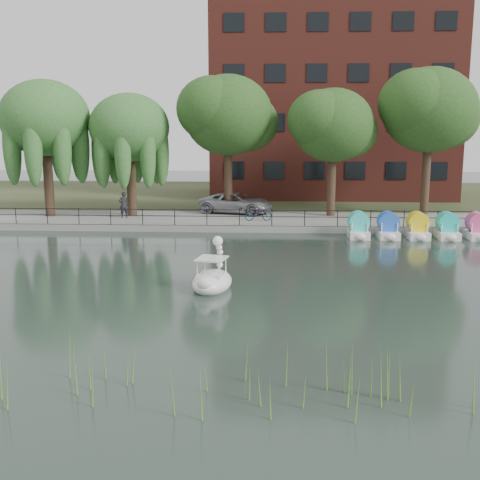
# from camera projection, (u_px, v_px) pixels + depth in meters

# --- Properties ---
(ground_plane) EXTENTS (120.00, 120.00, 0.00)m
(ground_plane) POSITION_uv_depth(u_px,v_px,m) (223.00, 291.00, 24.05)
(ground_plane) COLOR #394A40
(promenade) EXTENTS (40.00, 6.00, 0.40)m
(promenade) POSITION_uv_depth(u_px,v_px,m) (241.00, 221.00, 39.69)
(promenade) COLOR gray
(promenade) RESTS_ON ground_plane
(kerb) EXTENTS (40.00, 0.25, 0.40)m
(kerb) POSITION_uv_depth(u_px,v_px,m) (239.00, 229.00, 36.80)
(kerb) COLOR gray
(kerb) RESTS_ON ground_plane
(land_strip) EXTENTS (60.00, 22.00, 0.36)m
(land_strip) POSITION_uv_depth(u_px,v_px,m) (249.00, 196.00, 53.42)
(land_strip) COLOR #47512D
(land_strip) RESTS_ON ground_plane
(railing) EXTENTS (32.00, 0.05, 1.00)m
(railing) POSITION_uv_depth(u_px,v_px,m) (239.00, 213.00, 36.82)
(railing) COLOR black
(railing) RESTS_ON promenade
(apartment_building) EXTENTS (20.00, 10.07, 18.00)m
(apartment_building) POSITION_uv_depth(u_px,v_px,m) (331.00, 90.00, 51.27)
(apartment_building) COLOR #4C1E16
(apartment_building) RESTS_ON land_strip
(willow_left) EXTENTS (5.88, 5.88, 9.01)m
(willow_left) POSITION_uv_depth(u_px,v_px,m) (45.00, 118.00, 39.52)
(willow_left) COLOR #473323
(willow_left) RESTS_ON promenade
(willow_mid) EXTENTS (5.32, 5.32, 8.15)m
(willow_mid) POSITION_uv_depth(u_px,v_px,m) (129.00, 128.00, 39.87)
(willow_mid) COLOR #473323
(willow_mid) RESTS_ON promenade
(broadleaf_center) EXTENTS (6.00, 6.00, 9.25)m
(broadleaf_center) POSITION_uv_depth(u_px,v_px,m) (228.00, 116.00, 40.37)
(broadleaf_center) COLOR #473323
(broadleaf_center) RESTS_ON promenade
(broadleaf_right) EXTENTS (5.40, 5.40, 8.32)m
(broadleaf_right) POSITION_uv_depth(u_px,v_px,m) (333.00, 126.00, 39.68)
(broadleaf_right) COLOR #473323
(broadleaf_right) RESTS_ON promenade
(broadleaf_far) EXTENTS (6.30, 6.30, 9.71)m
(broadleaf_far) POSITION_uv_depth(u_px,v_px,m) (430.00, 110.00, 40.15)
(broadleaf_far) COLOR #473323
(broadleaf_far) RESTS_ON promenade
(minivan) EXTENTS (3.96, 6.33, 1.63)m
(minivan) POSITION_uv_depth(u_px,v_px,m) (236.00, 201.00, 41.78)
(minivan) COLOR gray
(minivan) RESTS_ON promenade
(bicycle) EXTENTS (0.76, 1.77, 1.00)m
(bicycle) POSITION_uv_depth(u_px,v_px,m) (258.00, 213.00, 38.63)
(bicycle) COLOR gray
(bicycle) RESTS_ON promenade
(pedestrian) EXTENTS (0.84, 0.72, 1.98)m
(pedestrian) POSITION_uv_depth(u_px,v_px,m) (124.00, 203.00, 39.71)
(pedestrian) COLOR black
(pedestrian) RESTS_ON promenade
(swan_boat) EXTENTS (1.99, 2.67, 2.04)m
(swan_boat) POSITION_uv_depth(u_px,v_px,m) (212.00, 278.00, 24.31)
(swan_boat) COLOR white
(swan_boat) RESTS_ON ground_plane
(pedal_boat_row) EXTENTS (11.35, 1.70, 1.40)m
(pedal_boat_row) POSITION_uv_depth(u_px,v_px,m) (447.00, 228.00, 34.74)
(pedal_boat_row) COLOR white
(pedal_boat_row) RESTS_ON ground_plane
(reed_bank) EXTENTS (24.00, 2.40, 1.20)m
(reed_bank) POSITION_uv_depth(u_px,v_px,m) (274.00, 377.00, 14.53)
(reed_bank) COLOR #669938
(reed_bank) RESTS_ON ground_plane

